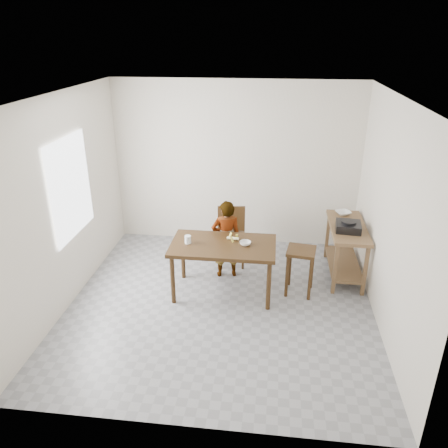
# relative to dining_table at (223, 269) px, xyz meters

# --- Properties ---
(floor) EXTENTS (4.00, 4.00, 0.04)m
(floor) POSITION_rel_dining_table_xyz_m (0.00, -0.30, -0.40)
(floor) COLOR gray
(floor) RESTS_ON ground
(ceiling) EXTENTS (4.00, 4.00, 0.04)m
(ceiling) POSITION_rel_dining_table_xyz_m (0.00, -0.30, 2.35)
(ceiling) COLOR white
(ceiling) RESTS_ON wall_back
(wall_back) EXTENTS (4.00, 0.04, 2.70)m
(wall_back) POSITION_rel_dining_table_xyz_m (0.00, 1.72, 0.98)
(wall_back) COLOR silver
(wall_back) RESTS_ON ground
(wall_front) EXTENTS (4.00, 0.04, 2.70)m
(wall_front) POSITION_rel_dining_table_xyz_m (0.00, -2.32, 0.98)
(wall_front) COLOR silver
(wall_front) RESTS_ON ground
(wall_left) EXTENTS (0.04, 4.00, 2.70)m
(wall_left) POSITION_rel_dining_table_xyz_m (-2.02, -0.30, 0.98)
(wall_left) COLOR silver
(wall_left) RESTS_ON ground
(wall_right) EXTENTS (0.04, 4.00, 2.70)m
(wall_right) POSITION_rel_dining_table_xyz_m (2.02, -0.30, 0.98)
(wall_right) COLOR silver
(wall_right) RESTS_ON ground
(window_pane) EXTENTS (0.02, 1.10, 1.30)m
(window_pane) POSITION_rel_dining_table_xyz_m (-1.97, -0.10, 1.12)
(window_pane) COLOR white
(window_pane) RESTS_ON wall_left
(dining_table) EXTENTS (1.40, 0.80, 0.75)m
(dining_table) POSITION_rel_dining_table_xyz_m (0.00, 0.00, 0.00)
(dining_table) COLOR #372210
(dining_table) RESTS_ON floor
(prep_counter) EXTENTS (0.50, 1.20, 0.80)m
(prep_counter) POSITION_rel_dining_table_xyz_m (1.72, 0.70, 0.03)
(prep_counter) COLOR brown
(prep_counter) RESTS_ON floor
(child) EXTENTS (0.49, 0.38, 1.18)m
(child) POSITION_rel_dining_table_xyz_m (-0.01, 0.48, 0.22)
(child) COLOR silver
(child) RESTS_ON floor
(dining_chair) EXTENTS (0.46, 0.46, 0.88)m
(dining_chair) POSITION_rel_dining_table_xyz_m (0.02, 0.85, 0.07)
(dining_chair) COLOR #372210
(dining_chair) RESTS_ON floor
(stool) EXTENTS (0.43, 0.43, 0.66)m
(stool) POSITION_rel_dining_table_xyz_m (1.05, 0.13, -0.04)
(stool) COLOR #372210
(stool) RESTS_ON floor
(glass_tumbler) EXTENTS (0.09, 0.09, 0.11)m
(glass_tumbler) POSITION_rel_dining_table_xyz_m (-0.47, -0.02, 0.43)
(glass_tumbler) COLOR white
(glass_tumbler) RESTS_ON dining_table
(small_bowl) EXTENTS (0.17, 0.17, 0.05)m
(small_bowl) POSITION_rel_dining_table_xyz_m (0.30, 0.01, 0.40)
(small_bowl) COLOR white
(small_bowl) RESTS_ON dining_table
(banana) EXTENTS (0.22, 0.18, 0.07)m
(banana) POSITION_rel_dining_table_xyz_m (0.12, 0.14, 0.41)
(banana) COLOR #FCDE49
(banana) RESTS_ON dining_table
(serving_bowl) EXTENTS (0.29, 0.29, 0.06)m
(serving_bowl) POSITION_rel_dining_table_xyz_m (1.70, 1.11, 0.45)
(serving_bowl) COLOR white
(serving_bowl) RESTS_ON prep_counter
(gas_burner) EXTENTS (0.37, 0.37, 0.11)m
(gas_burner) POSITION_rel_dining_table_xyz_m (1.69, 0.54, 0.48)
(gas_burner) COLOR black
(gas_burner) RESTS_ON prep_counter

